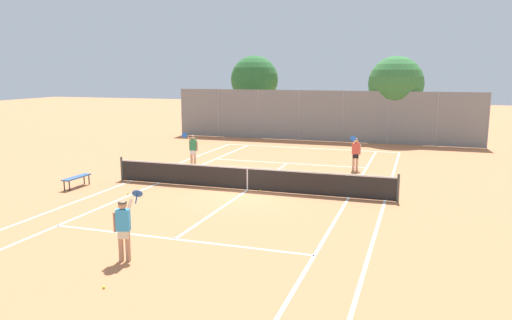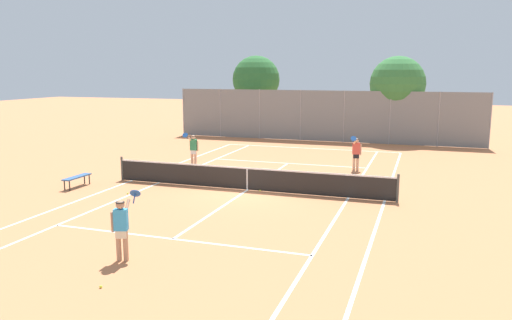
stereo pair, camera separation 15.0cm
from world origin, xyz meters
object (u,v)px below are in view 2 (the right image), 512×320
object	(u,v)px
loose_tennis_ball_3	(316,176)
tennis_net	(247,178)
loose_tennis_ball_1	(260,191)
player_far_right	(356,152)
loose_tennis_ball_0	(101,287)
player_far_left	(193,148)
tree_behind_right	(397,85)
loose_tennis_ball_2	(128,193)
courtside_bench	(77,178)
player_near_side	(121,226)
tree_behind_left	(256,81)

from	to	relation	value
loose_tennis_ball_3	tennis_net	bearing A→B (deg)	-120.09
loose_tennis_ball_1	player_far_right	bearing A→B (deg)	61.06
player_far_right	loose_tennis_ball_0	bearing A→B (deg)	-103.14
player_far_left	player_far_right	size ratio (longest dim) A/B	1.00
loose_tennis_ball_0	tree_behind_right	distance (m)	27.48
loose_tennis_ball_2	loose_tennis_ball_3	world-z (taller)	same
loose_tennis_ball_1	loose_tennis_ball_2	xyz separation A→B (m)	(-4.84, -2.15, 0.00)
loose_tennis_ball_1	courtside_bench	xyz separation A→B (m)	(-7.54, -1.77, 0.38)
player_near_side	loose_tennis_ball_2	bearing A→B (deg)	122.08
player_far_left	courtside_bench	xyz separation A→B (m)	(-2.55, -5.93, -0.52)
player_near_side	tree_behind_right	world-z (taller)	tree_behind_right
player_far_right	tree_behind_right	size ratio (longest dim) A/B	0.30
courtside_bench	tree_behind_right	world-z (taller)	tree_behind_right
tennis_net	courtside_bench	xyz separation A→B (m)	(-6.97, -1.79, -0.10)
player_far_right	loose_tennis_ball_1	distance (m)	6.46
tree_behind_left	loose_tennis_ball_0	bearing A→B (deg)	-78.18
loose_tennis_ball_0	courtside_bench	bearing A→B (deg)	130.86
player_far_right	courtside_bench	xyz separation A→B (m)	(-10.63, -7.37, -0.52)
player_near_side	courtside_bench	distance (m)	9.25
loose_tennis_ball_2	loose_tennis_ball_3	size ratio (longest dim) A/B	1.00
player_far_right	tree_behind_left	bearing A→B (deg)	126.13
loose_tennis_ball_0	loose_tennis_ball_1	distance (m)	9.90
tree_behind_left	player_far_left	bearing A→B (deg)	-84.03
loose_tennis_ball_2	tree_behind_right	xyz separation A→B (m)	(9.06, 19.06, 3.84)
tennis_net	loose_tennis_ball_0	size ratio (longest dim) A/B	181.82
loose_tennis_ball_1	tree_behind_right	world-z (taller)	tree_behind_right
loose_tennis_ball_0	loose_tennis_ball_1	bearing A→B (deg)	87.00
loose_tennis_ball_3	loose_tennis_ball_1	bearing A→B (deg)	-112.75
player_far_right	tree_behind_left	world-z (taller)	tree_behind_left
tennis_net	tree_behind_left	bearing A→B (deg)	107.61
player_far_right	tree_behind_left	size ratio (longest dim) A/B	0.29
player_near_side	player_far_left	world-z (taller)	same
tennis_net	tree_behind_left	size ratio (longest dim) A/B	1.99
tennis_net	player_far_right	world-z (taller)	player_far_right
player_far_right	loose_tennis_ball_0	size ratio (longest dim) A/B	26.88
loose_tennis_ball_1	courtside_bench	world-z (taller)	courtside_bench
player_near_side	player_far_left	size ratio (longest dim) A/B	1.00
loose_tennis_ball_2	tree_behind_left	bearing A→B (deg)	94.58
courtside_bench	tree_behind_right	distance (m)	22.35
courtside_bench	tree_behind_right	xyz separation A→B (m)	(11.76, 18.68, 3.46)
player_far_left	loose_tennis_ball_0	bearing A→B (deg)	-72.34
player_far_left	loose_tennis_ball_2	size ratio (longest dim) A/B	26.88
tennis_net	loose_tennis_ball_3	distance (m)	4.20
loose_tennis_ball_1	courtside_bench	distance (m)	7.75
player_near_side	loose_tennis_ball_3	distance (m)	12.21
loose_tennis_ball_2	tennis_net	bearing A→B (deg)	27.00
loose_tennis_ball_3	player_far_right	bearing A→B (deg)	51.33
player_far_right	loose_tennis_ball_2	bearing A→B (deg)	-135.67
loose_tennis_ball_1	loose_tennis_ball_3	size ratio (longest dim) A/B	1.00
player_far_right	player_near_side	bearing A→B (deg)	-106.43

